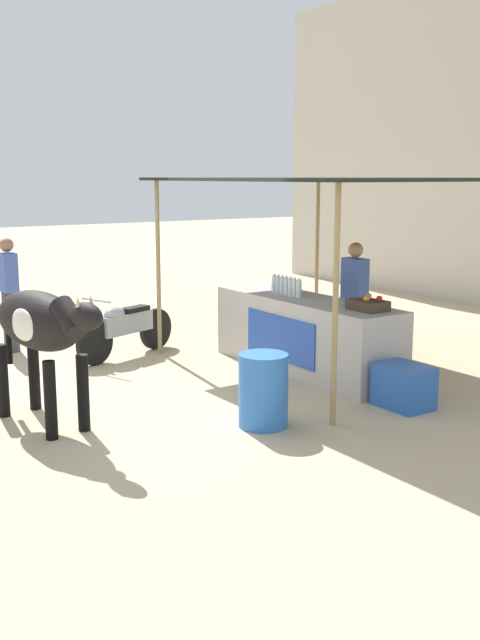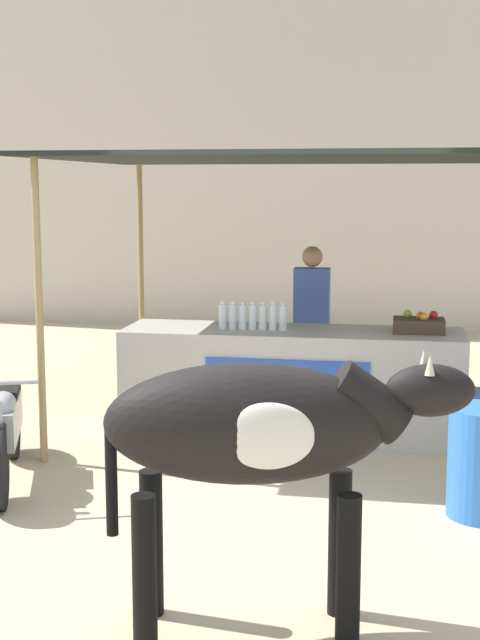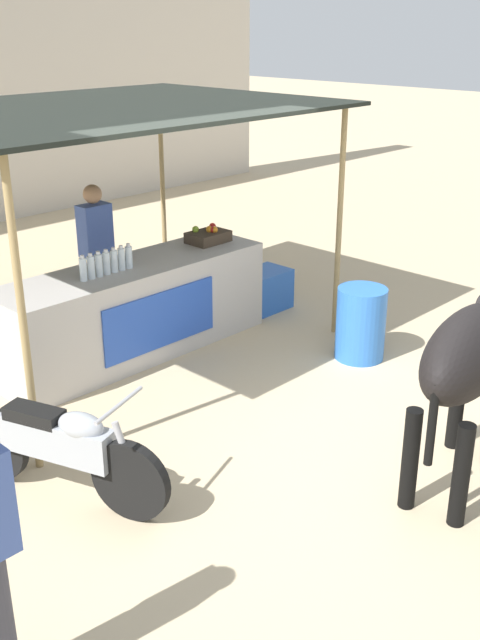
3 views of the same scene
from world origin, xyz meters
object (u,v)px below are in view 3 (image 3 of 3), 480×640
at_px(water_barrel, 361,323).
at_px(motorcycle_parked, 60,446).
at_px(cow, 473,354).
at_px(stall_counter, 135,310).
at_px(fruit_crate, 208,236).
at_px(vendor_behind_counter, 97,258).
at_px(cooler_box, 264,290).

relative_size(water_barrel, motorcycle_parked, 0.44).
height_order(cow, motorcycle_parked, cow).
relative_size(water_barrel, cow, 0.41).
bearing_deg(cow, stall_counter, 93.97).
bearing_deg(cow, fruit_crate, 76.76).
distance_m(fruit_crate, vendor_behind_counter, 1.23).
xyz_separation_m(stall_counter, vendor_behind_counter, (0.10, 0.75, 0.37)).
height_order(vendor_behind_counter, motorcycle_parked, vendor_behind_counter).
xyz_separation_m(fruit_crate, vendor_behind_counter, (-1.00, 0.70, -0.18)).
relative_size(cooler_box, cow, 0.32).
bearing_deg(cooler_box, stall_counter, 177.01).
relative_size(stall_counter, cooler_box, 5.00).
bearing_deg(stall_counter, water_barrel, -48.98).
xyz_separation_m(stall_counter, fruit_crate, (1.10, 0.05, 0.55)).
height_order(vendor_behind_counter, water_barrel, vendor_behind_counter).
xyz_separation_m(cooler_box, water_barrel, (-0.35, -1.65, 0.14)).
bearing_deg(fruit_crate, water_barrel, -76.98).
xyz_separation_m(vendor_behind_counter, motorcycle_parked, (-2.08, -2.38, -0.42)).
bearing_deg(cow, cooler_box, 65.09).
height_order(stall_counter, motorcycle_parked, stall_counter).
bearing_deg(motorcycle_parked, water_barrel, -1.87).
relative_size(stall_counter, fruit_crate, 6.82).
relative_size(vendor_behind_counter, cooler_box, 2.75).
distance_m(cooler_box, motorcycle_parked, 4.14).
relative_size(vendor_behind_counter, water_barrel, 2.19).
bearing_deg(motorcycle_parked, cow, -41.08).
distance_m(water_barrel, cow, 2.32).
xyz_separation_m(vendor_behind_counter, cow, (0.15, -4.32, 0.18)).
bearing_deg(water_barrel, cooler_box, 78.16).
bearing_deg(cooler_box, vendor_behind_counter, 154.23).
distance_m(stall_counter, vendor_behind_counter, 0.84).
distance_m(stall_counter, cow, 3.62).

